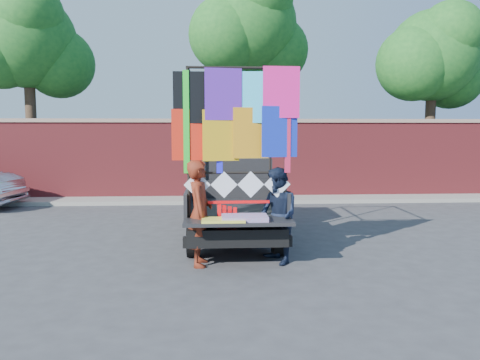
{
  "coord_description": "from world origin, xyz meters",
  "views": [
    {
      "loc": [
        -0.32,
        -8.28,
        2.22
      ],
      "look_at": [
        0.16,
        -0.28,
        1.38
      ],
      "focal_mm": 35.0,
      "sensor_mm": 36.0,
      "label": 1
    }
  ],
  "objects": [
    {
      "name": "curb",
      "position": [
        0.0,
        6.3,
        0.06
      ],
      "size": [
        30.0,
        1.2,
        0.12
      ],
      "primitive_type": "cube",
      "color": "gray",
      "rests_on": "ground"
    },
    {
      "name": "man",
      "position": [
        0.76,
        -0.63,
        0.81
      ],
      "size": [
        0.84,
        0.94,
        1.62
      ],
      "primitive_type": "imported",
      "rotation": [
        0.0,
        0.0,
        -1.23
      ],
      "color": "#141D32",
      "rests_on": "ground"
    },
    {
      "name": "ground",
      "position": [
        0.0,
        0.0,
        0.0
      ],
      "size": [
        90.0,
        90.0,
        0.0
      ],
      "primitive_type": "plane",
      "color": "#38383A",
      "rests_on": "ground"
    },
    {
      "name": "brick_wall",
      "position": [
        0.0,
        7.0,
        1.33
      ],
      "size": [
        30.0,
        0.45,
        2.61
      ],
      "color": "maroon",
      "rests_on": "ground"
    },
    {
      "name": "streamer_bundle",
      "position": [
        0.0,
        -0.67,
        0.85
      ],
      "size": [
        1.02,
        0.08,
        0.7
      ],
      "color": "#F70D10",
      "rests_on": "ground"
    },
    {
      "name": "tree_left",
      "position": [
        -6.48,
        8.12,
        5.12
      ],
      "size": [
        4.2,
        3.3,
        7.05
      ],
      "color": "#38281C",
      "rests_on": "ground"
    },
    {
      "name": "pickup_truck",
      "position": [
        0.09,
        1.89,
        0.82
      ],
      "size": [
        2.06,
        5.17,
        3.25
      ],
      "color": "black",
      "rests_on": "ground"
    },
    {
      "name": "tree_right",
      "position": [
        7.52,
        8.12,
        4.75
      ],
      "size": [
        4.2,
        3.3,
        6.62
      ],
      "color": "#38281C",
      "rests_on": "ground"
    },
    {
      "name": "woman",
      "position": [
        -0.53,
        -0.68,
        0.87
      ],
      "size": [
        0.43,
        0.64,
        1.75
      ],
      "primitive_type": "imported",
      "rotation": [
        0.0,
        0.0,
        1.56
      ],
      "color": "maroon",
      "rests_on": "ground"
    },
    {
      "name": "tree_mid",
      "position": [
        1.02,
        8.12,
        5.7
      ],
      "size": [
        4.2,
        3.3,
        7.73
      ],
      "color": "#38281C",
      "rests_on": "ground"
    }
  ]
}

